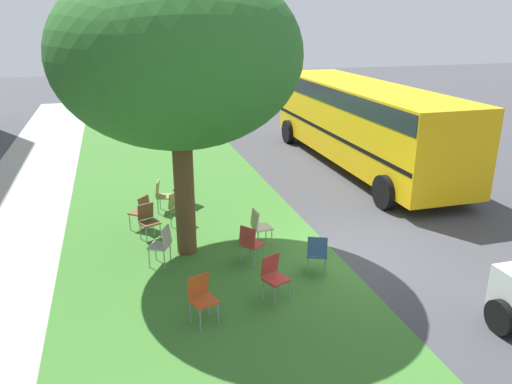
% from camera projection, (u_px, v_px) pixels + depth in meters
% --- Properties ---
extents(ground, '(80.00, 80.00, 0.00)m').
position_uv_depth(ground, '(349.00, 257.00, 11.14)').
color(ground, '#424247').
extents(grass_verge, '(48.00, 6.00, 0.01)m').
position_uv_depth(grass_verge, '(208.00, 276.00, 10.31)').
color(grass_verge, '#3D752D').
rests_on(grass_verge, ground).
extents(street_tree, '(5.03, 5.03, 6.20)m').
position_uv_depth(street_tree, '(177.00, 56.00, 9.96)').
color(street_tree, brown).
rests_on(street_tree, ground).
extents(chair_0, '(0.55, 0.54, 0.88)m').
position_uv_depth(chair_0, '(317.00, 252.00, 10.22)').
color(chair_0, '#335184').
rests_on(chair_0, ground).
extents(chair_1, '(0.59, 0.59, 0.88)m').
position_uv_depth(chair_1, '(141.00, 210.00, 12.43)').
color(chair_1, brown).
rests_on(chair_1, ground).
extents(chair_2, '(0.56, 0.56, 0.88)m').
position_uv_depth(chair_2, '(162.00, 243.00, 10.61)').
color(chair_2, '#ADA393').
rests_on(chair_2, ground).
extents(chair_3, '(0.45, 0.46, 0.88)m').
position_uv_depth(chair_3, '(259.00, 225.00, 11.54)').
color(chair_3, beige).
rests_on(chair_3, ground).
extents(chair_4, '(0.59, 0.59, 0.88)m').
position_uv_depth(chair_4, '(185.00, 187.00, 14.13)').
color(chair_4, brown).
rests_on(chair_4, ground).
extents(chair_5, '(0.55, 0.54, 0.88)m').
position_uv_depth(chair_5, '(148.00, 219.00, 11.88)').
color(chair_5, brown).
rests_on(chair_5, ground).
extents(chair_6, '(0.51, 0.51, 0.88)m').
position_uv_depth(chair_6, '(162.00, 194.00, 13.56)').
color(chair_6, olive).
rests_on(chair_6, ground).
extents(chair_7, '(0.55, 0.54, 0.88)m').
position_uv_depth(chair_7, '(274.00, 274.00, 9.32)').
color(chair_7, '#B7332D').
rests_on(chair_7, ground).
extents(chair_8, '(0.54, 0.53, 0.88)m').
position_uv_depth(chair_8, '(202.00, 295.00, 8.61)').
color(chair_8, '#C64C1E').
rests_on(chair_8, ground).
extents(chair_9, '(0.58, 0.59, 0.88)m').
position_uv_depth(chair_9, '(250.00, 242.00, 10.67)').
color(chair_9, '#B7332D').
rests_on(chair_9, ground).
extents(chair_10, '(0.59, 0.59, 0.88)m').
position_uv_depth(chair_10, '(177.00, 206.00, 12.66)').
color(chair_10, olive).
rests_on(chair_10, ground).
extents(school_bus, '(10.40, 2.80, 2.88)m').
position_uv_depth(school_bus, '(362.00, 117.00, 17.34)').
color(school_bus, yellow).
rests_on(school_bus, ground).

